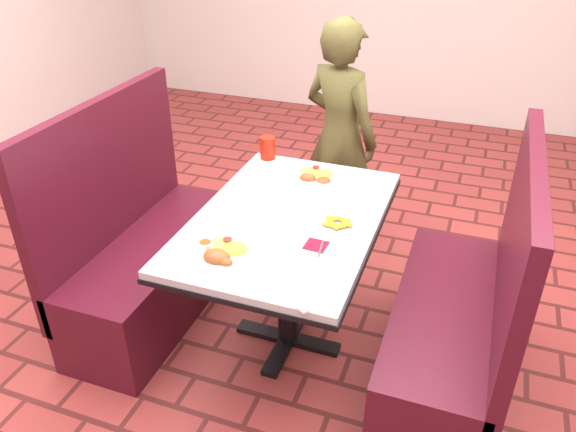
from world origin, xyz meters
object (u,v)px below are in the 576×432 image
Objects in this scene: far_dinner_plate at (316,174)px; booth_bench_left at (147,258)px; booth_bench_right at (455,328)px; dining_table at (288,234)px; near_dinner_plate at (223,250)px; red_tumbler at (268,148)px; plantain_plate at (337,224)px; diner_person at (340,137)px.

booth_bench_left is at bearing -153.26° from far_dinner_plate.
dining_table is at bearing 180.00° from booth_bench_right.
near_dinner_plate is 2.10× the size of red_tumbler.
booth_bench_right is 6.16× the size of plantain_plate.
booth_bench_left is at bearing 180.00° from dining_table.
far_dinner_plate is at bearing 26.74° from booth_bench_left.
booth_bench_left is 1.00m from far_dinner_plate.
plantain_plate is (0.37, 0.37, -0.02)m from near_dinner_plate.
booth_bench_right is at bearing 1.42° from plantain_plate.
far_dinner_plate is 2.06× the size of red_tumbler.
booth_bench_right is 1.33m from red_tumbler.
far_dinner_plate is at bearing -24.27° from red_tumbler.
diner_person is (-0.05, 1.06, 0.06)m from dining_table.
far_dinner_plate is (0.80, 0.40, 0.44)m from booth_bench_left.
booth_bench_right is at bearing 0.00° from booth_bench_left.
far_dinner_plate reaches higher than plantain_plate.
near_dinner_plate is (-0.14, -0.39, 0.12)m from dining_table.
near_dinner_plate reaches higher than far_dinner_plate.
diner_person is at bearing 62.20° from red_tumbler.
near_dinner_plate is at bearing -30.33° from booth_bench_left.
booth_bench_left is at bearing 180.00° from booth_bench_right.
booth_bench_right is 0.84× the size of diner_person.
far_dinner_plate reaches higher than dining_table.
dining_table is 1.01× the size of booth_bench_left.
diner_person is at bearing 92.64° from dining_table.
red_tumbler is at bearing 48.83° from booth_bench_left.
diner_person is at bearing 104.84° from plantain_plate.
plantain_plate is at bearing -0.77° from booth_bench_left.
plantain_plate is (1.03, -0.01, 0.43)m from booth_bench_left.
booth_bench_right is at bearing 22.53° from near_dinner_plate.
booth_bench_right is at bearing -26.23° from red_tumbler.
plantain_plate is at bearing 128.71° from diner_person.
near_dinner_plate is at bearing 110.43° from diner_person.
booth_bench_left is 1.12m from plantain_plate.
plantain_plate is (0.28, -1.07, 0.05)m from diner_person.
near_dinner_plate is at bearing -109.32° from dining_table.
diner_person is 1.11m from plantain_plate.
diner_person reaches higher than plantain_plate.
red_tumbler reaches higher than near_dinner_plate.
booth_bench_left is at bearing 179.23° from plantain_plate.
booth_bench_left is 6.16× the size of plantain_plate.
plantain_plate is at bearing 45.17° from near_dinner_plate.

